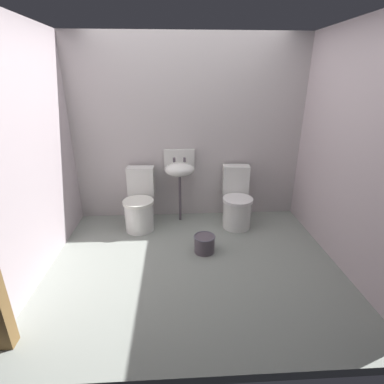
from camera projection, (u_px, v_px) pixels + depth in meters
The scene contains 8 objects.
ground_plane at pixel (193, 262), 3.28m from camera, with size 3.52×2.76×0.08m, color gray.
wall_back at pixel (188, 131), 3.96m from camera, with size 3.52×0.10×2.44m, color #B8AFB0.
wall_left at pixel (28, 153), 2.83m from camera, with size 0.10×2.56×2.44m, color #B8A9B0.
wall_right at pixel (349, 149), 3.00m from camera, with size 0.10×2.56×2.44m, color #BEACB2.
toilet_left at pixel (140, 205), 3.88m from camera, with size 0.42×0.61×0.78m.
toilet_right at pixel (237, 202), 3.95m from camera, with size 0.43×0.61×0.78m.
sink at pixel (180, 169), 3.93m from camera, with size 0.42×0.35×0.99m.
bucket at pixel (204, 243), 3.38m from camera, with size 0.25×0.25×0.21m.
Camera 1 is at (-0.17, -2.75, 1.91)m, focal length 27.20 mm.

